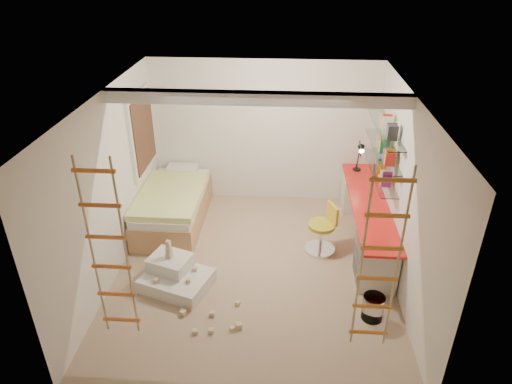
# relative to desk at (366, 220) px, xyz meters

# --- Properties ---
(floor) EXTENTS (4.50, 4.50, 0.00)m
(floor) POSITION_rel_desk_xyz_m (-1.72, -0.86, -0.40)
(floor) COLOR tan
(floor) RESTS_ON ground
(ceiling_beam) EXTENTS (4.00, 0.18, 0.16)m
(ceiling_beam) POSITION_rel_desk_xyz_m (-1.72, -0.56, 2.12)
(ceiling_beam) COLOR white
(ceiling_beam) RESTS_ON ceiling
(window_frame) EXTENTS (0.06, 1.15, 1.35)m
(window_frame) POSITION_rel_desk_xyz_m (-3.69, 0.64, 1.15)
(window_frame) COLOR white
(window_frame) RESTS_ON wall_left
(window_blind) EXTENTS (0.02, 1.00, 1.20)m
(window_blind) POSITION_rel_desk_xyz_m (-3.65, 0.64, 1.15)
(window_blind) COLOR #4C2D1E
(window_blind) RESTS_ON window_frame
(rope_ladder_left) EXTENTS (0.41, 0.04, 2.13)m
(rope_ladder_left) POSITION_rel_desk_xyz_m (-3.07, -2.61, 1.11)
(rope_ladder_left) COLOR orange
(rope_ladder_left) RESTS_ON ceiling
(rope_ladder_right) EXTENTS (0.41, 0.04, 2.13)m
(rope_ladder_right) POSITION_rel_desk_xyz_m (-0.37, -2.61, 1.11)
(rope_ladder_right) COLOR #C07A20
(rope_ladder_right) RESTS_ON ceiling
(waste_bin) EXTENTS (0.28, 0.28, 0.35)m
(waste_bin) POSITION_rel_desk_xyz_m (-0.13, -1.75, -0.23)
(waste_bin) COLOR white
(waste_bin) RESTS_ON floor
(desk) EXTENTS (0.56, 2.80, 0.75)m
(desk) POSITION_rel_desk_xyz_m (0.00, 0.00, 0.00)
(desk) COLOR red
(desk) RESTS_ON floor
(shelves) EXTENTS (0.25, 1.80, 0.71)m
(shelves) POSITION_rel_desk_xyz_m (0.15, 0.27, 1.10)
(shelves) COLOR white
(shelves) RESTS_ON wall_right
(bed) EXTENTS (1.02, 2.00, 0.69)m
(bed) POSITION_rel_desk_xyz_m (-3.20, 0.36, -0.07)
(bed) COLOR #AD7F51
(bed) RESTS_ON floor
(task_lamp) EXTENTS (0.14, 0.36, 0.57)m
(task_lamp) POSITION_rel_desk_xyz_m (-0.05, 0.96, 0.73)
(task_lamp) COLOR black
(task_lamp) RESTS_ON desk
(swivel_chair) EXTENTS (0.62, 0.62, 0.81)m
(swivel_chair) POSITION_rel_desk_xyz_m (-0.70, -0.30, -0.11)
(swivel_chair) COLOR #B09D21
(swivel_chair) RESTS_ON floor
(play_platform) EXTENTS (1.08, 0.95, 0.40)m
(play_platform) POSITION_rel_desk_xyz_m (-2.81, -1.27, -0.25)
(play_platform) COLOR silver
(play_platform) RESTS_ON floor
(toy_blocks) EXTENTS (1.26, 1.09, 0.67)m
(toy_blocks) POSITION_rel_desk_xyz_m (-2.45, -1.66, -0.21)
(toy_blocks) COLOR #CCB284
(toy_blocks) RESTS_ON floor
(books) EXTENTS (0.14, 0.70, 0.92)m
(books) POSITION_rel_desk_xyz_m (0.15, 0.27, 1.20)
(books) COLOR #8C1E7F
(books) RESTS_ON shelves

